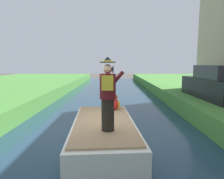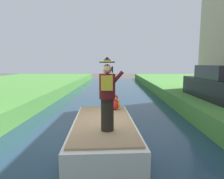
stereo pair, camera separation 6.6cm
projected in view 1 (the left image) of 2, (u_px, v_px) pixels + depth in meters
name	position (u px, v px, depth m)	size (l,w,h in m)	color
ground_plane	(104.00, 142.00, 5.97)	(80.00, 80.00, 0.00)	#4C4742
canal_water	(104.00, 141.00, 5.96)	(6.53, 48.00, 0.10)	#1E384C
boat	(104.00, 130.00, 5.90)	(2.12, 4.33, 0.61)	silver
person_pirate	(108.00, 94.00, 4.84)	(0.61, 0.42, 1.85)	black
parrot_plush	(115.00, 103.00, 7.13)	(0.36, 0.34, 0.57)	red
parked_car_dark	(217.00, 85.00, 8.90)	(1.81, 4.05, 1.50)	black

